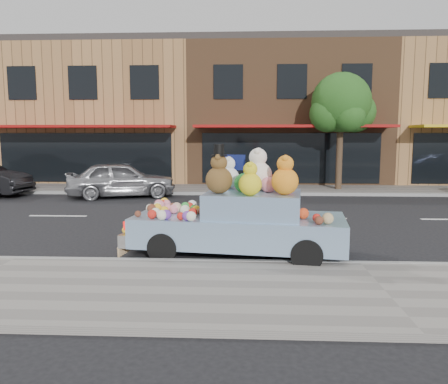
{
  "coord_description": "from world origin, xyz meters",
  "views": [
    {
      "loc": [
        -2.18,
        -13.12,
        2.51
      ],
      "look_at": [
        -2.65,
        -3.51,
        1.25
      ],
      "focal_mm": 35.0,
      "sensor_mm": 36.0,
      "label": 1
    }
  ],
  "objects": [
    {
      "name": "storefront_left",
      "position": [
        -10.0,
        11.97,
        3.64
      ],
      "size": [
        10.0,
        9.8,
        7.3
      ],
      "color": "#9E6F42",
      "rests_on": "ground"
    },
    {
      "name": "far_sidewalk",
      "position": [
        0.0,
        6.5,
        0.06
      ],
      "size": [
        60.0,
        3.0,
        0.12
      ],
      "primitive_type": "cube",
      "color": "gray",
      "rests_on": "ground"
    },
    {
      "name": "car_silver",
      "position": [
        -7.16,
        4.16,
        0.73
      ],
      "size": [
        4.6,
        2.86,
        1.46
      ],
      "primitive_type": "imported",
      "rotation": [
        0.0,
        0.0,
        1.86
      ],
      "color": "#9D9EA2",
      "rests_on": "ground"
    },
    {
      "name": "near_sidewalk",
      "position": [
        0.0,
        -6.5,
        0.06
      ],
      "size": [
        60.0,
        3.0,
        0.12
      ],
      "primitive_type": "cube",
      "color": "gray",
      "rests_on": "ground"
    },
    {
      "name": "street_tree",
      "position": [
        2.03,
        6.55,
        3.69
      ],
      "size": [
        3.0,
        2.7,
        5.22
      ],
      "color": "#38281C",
      "rests_on": "ground"
    },
    {
      "name": "storefront_mid",
      "position": [
        0.0,
        11.97,
        3.64
      ],
      "size": [
        10.0,
        9.8,
        7.3
      ],
      "color": "brown",
      "rests_on": "ground"
    },
    {
      "name": "ground",
      "position": [
        0.0,
        0.0,
        0.0
      ],
      "size": [
        120.0,
        120.0,
        0.0
      ],
      "primitive_type": "plane",
      "color": "black",
      "rests_on": "ground"
    },
    {
      "name": "art_car",
      "position": [
        -2.28,
        -4.21,
        0.83
      ],
      "size": [
        4.67,
        2.32,
        2.33
      ],
      "rotation": [
        0.0,
        0.0,
        -0.13
      ],
      "color": "black",
      "rests_on": "ground"
    },
    {
      "name": "near_kerb",
      "position": [
        0.0,
        -5.0,
        0.07
      ],
      "size": [
        60.0,
        0.12,
        0.13
      ],
      "primitive_type": "cube",
      "color": "gray",
      "rests_on": "ground"
    },
    {
      "name": "far_kerb",
      "position": [
        0.0,
        5.0,
        0.07
      ],
      "size": [
        60.0,
        0.12,
        0.13
      ],
      "primitive_type": "cube",
      "color": "gray",
      "rests_on": "ground"
    }
  ]
}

